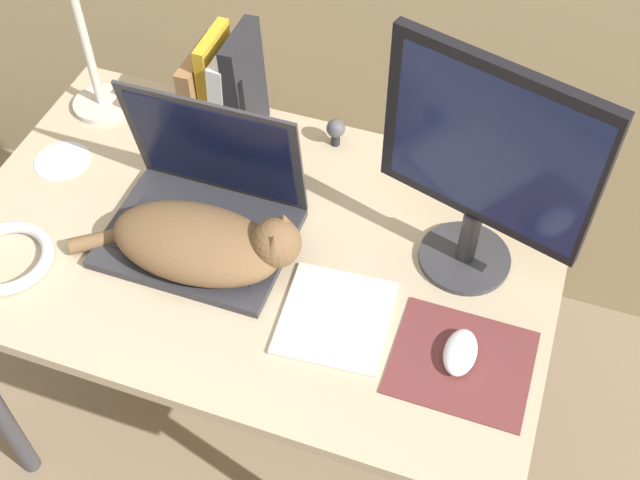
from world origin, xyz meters
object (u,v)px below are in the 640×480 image
(computer_mouse, at_px, (460,352))
(laptop, at_px, (203,211))
(external_monitor, at_px, (485,164))
(cat, at_px, (204,243))
(notepad, at_px, (335,317))
(cable_coil, at_px, (6,258))
(desk_lamp, at_px, (82,8))
(book_row, at_px, (225,88))
(webcam, at_px, (336,130))
(cd_disc, at_px, (62,161))

(computer_mouse, bearing_deg, laptop, 166.82)
(external_monitor, bearing_deg, cat, -160.47)
(notepad, bearing_deg, computer_mouse, -1.59)
(laptop, bearing_deg, cable_coil, -148.14)
(laptop, distance_m, desk_lamp, 0.47)
(external_monitor, xyz_separation_m, notepad, (-0.19, -0.21, -0.26))
(desk_lamp, height_order, notepad, desk_lamp)
(book_row, height_order, notepad, book_row)
(cable_coil, xyz_separation_m, notepad, (0.64, 0.08, -0.01))
(computer_mouse, relative_size, cable_coil, 0.55)
(book_row, bearing_deg, webcam, 6.64)
(external_monitor, bearing_deg, desk_lamp, 170.59)
(webcam, relative_size, cd_disc, 0.56)
(book_row, relative_size, desk_lamp, 0.60)
(laptop, relative_size, external_monitor, 0.77)
(webcam, bearing_deg, laptop, -117.59)
(external_monitor, bearing_deg, cable_coil, -160.51)
(laptop, bearing_deg, notepad, -21.18)
(cat, xyz_separation_m, external_monitor, (0.47, 0.17, 0.20))
(external_monitor, distance_m, desk_lamp, 0.86)
(laptop, distance_m, cat, 0.08)
(webcam, bearing_deg, desk_lamp, -170.34)
(notepad, xyz_separation_m, cd_disc, (-0.69, 0.19, -0.00))
(notepad, height_order, cd_disc, notepad)
(book_row, distance_m, desk_lamp, 0.32)
(book_row, height_order, desk_lamp, desk_lamp)
(laptop, height_order, computer_mouse, laptop)
(cat, relative_size, external_monitor, 0.97)
(computer_mouse, relative_size, notepad, 0.45)
(external_monitor, bearing_deg, book_row, 161.10)
(cd_disc, bearing_deg, desk_lamp, 78.95)
(book_row, height_order, cable_coil, book_row)
(cable_coil, distance_m, notepad, 0.64)
(cat, distance_m, book_row, 0.39)
(cable_coil, bearing_deg, book_row, 62.99)
(external_monitor, bearing_deg, webcam, 146.17)
(computer_mouse, bearing_deg, book_row, 146.06)
(laptop, bearing_deg, cd_disc, 168.83)
(external_monitor, xyz_separation_m, webcam, (-0.34, 0.23, -0.22))
(laptop, height_order, cd_disc, laptop)
(book_row, bearing_deg, external_monitor, -18.90)
(laptop, relative_size, cd_disc, 2.99)
(book_row, distance_m, cable_coil, 0.56)
(book_row, height_order, webcam, book_row)
(webcam, bearing_deg, external_monitor, -33.83)
(webcam, height_order, cd_disc, webcam)
(webcam, bearing_deg, cd_disc, -155.63)
(cable_coil, distance_m, cd_disc, 0.28)
(cable_coil, bearing_deg, cat, 19.44)
(cat, relative_size, desk_lamp, 1.04)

